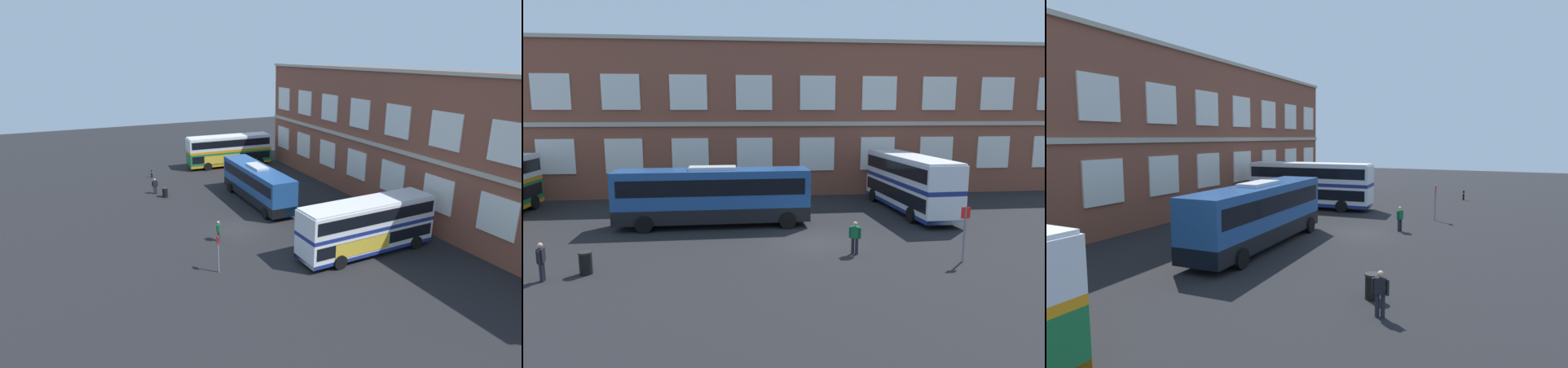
{
  "view_description": "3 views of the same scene",
  "coord_description": "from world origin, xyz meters",
  "views": [
    {
      "loc": [
        31.71,
        -12.51,
        14.38
      ],
      "look_at": [
        -1.93,
        2.94,
        3.09
      ],
      "focal_mm": 29.56,
      "sensor_mm": 36.0,
      "label": 1
    },
    {
      "loc": [
        -4.4,
        -24.06,
        7.18
      ],
      "look_at": [
        -1.43,
        2.26,
        2.93
      ],
      "focal_mm": 31.19,
      "sensor_mm": 36.0,
      "label": 2
    },
    {
      "loc": [
        -26.99,
        -8.0,
        6.37
      ],
      "look_at": [
        -2.57,
        2.58,
        3.44
      ],
      "focal_mm": 29.5,
      "sensor_mm": 36.0,
      "label": 3
    }
  ],
  "objects": [
    {
      "name": "touring_coach",
      "position": [
        -5.69,
        4.26,
        1.91
      ],
      "size": [
        12.02,
        2.95,
        3.8
      ],
      "color": "navy",
      "rests_on": "ground"
    },
    {
      "name": "brick_terminal_building",
      "position": [
        2.72,
        17.98,
        6.42
      ],
      "size": [
        47.89,
        8.19,
        13.13
      ],
      "color": "brown",
      "rests_on": "ground"
    },
    {
      "name": "ground_plane",
      "position": [
        0.0,
        2.0,
        0.0
      ],
      "size": [
        120.0,
        120.0,
        0.0
      ],
      "primitive_type": "plane",
      "color": "black"
    },
    {
      "name": "double_decker_middle",
      "position": [
        8.2,
        6.94,
        2.15
      ],
      "size": [
        3.21,
        11.1,
        4.07
      ],
      "color": "silver",
      "rests_on": "ground"
    },
    {
      "name": "double_decker_near",
      "position": [
        -20.57,
        6.88,
        2.15
      ],
      "size": [
        3.22,
        11.1,
        4.07
      ],
      "color": "#197038",
      "rests_on": "ground"
    },
    {
      "name": "waiting_passenger",
      "position": [
        1.65,
        -2.42,
        0.93
      ],
      "size": [
        0.6,
        0.4,
        1.7
      ],
      "color": "black",
      "rests_on": "ground"
    },
    {
      "name": "safety_bollard_west",
      "position": [
        -19.06,
        -3.69,
        0.49
      ],
      "size": [
        0.19,
        0.19,
        0.95
      ],
      "color": "black",
      "rests_on": "ground"
    },
    {
      "name": "station_litter_bin",
      "position": [
        -11.02,
        -3.86,
        0.52
      ],
      "size": [
        0.6,
        0.6,
        1.03
      ],
      "color": "black",
      "rests_on": "ground"
    },
    {
      "name": "second_passenger",
      "position": [
        -12.59,
        -4.57,
        0.93
      ],
      "size": [
        0.25,
        0.63,
        1.7
      ],
      "color": "black",
      "rests_on": "ground"
    },
    {
      "name": "bus_stand_flag",
      "position": [
        6.55,
        -4.13,
        1.64
      ],
      "size": [
        0.44,
        0.1,
        2.7
      ],
      "color": "slate",
      "rests_on": "ground"
    }
  ]
}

